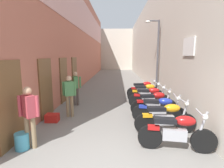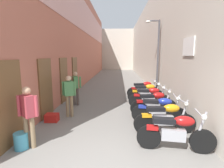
# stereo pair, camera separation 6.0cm
# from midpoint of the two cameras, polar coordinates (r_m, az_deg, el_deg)

# --- Properties ---
(ground_plane) EXTENTS (41.77, 41.77, 0.00)m
(ground_plane) POSITION_cam_midpoint_polar(r_m,az_deg,el_deg) (14.01, 0.98, -0.16)
(ground_plane) COLOR slate
(building_left) EXTENTS (0.45, 25.77, 7.48)m
(building_left) POSITION_cam_midpoint_polar(r_m,az_deg,el_deg) (16.09, -9.00, 14.43)
(building_left) COLOR #B76651
(building_left) RESTS_ON ground
(building_right) EXTENTS (0.45, 25.77, 6.64)m
(building_right) POSITION_cam_midpoint_polar(r_m,az_deg,el_deg) (16.05, 11.23, 12.76)
(building_right) COLOR beige
(building_right) RESTS_ON ground
(building_far_end) EXTENTS (8.09, 2.00, 6.56)m
(building_far_end) POSITION_cam_midpoint_polar(r_m,az_deg,el_deg) (29.71, 1.44, 11.19)
(building_far_end) COLOR beige
(building_far_end) RESTS_ON ground
(motorcycle_nearest) EXTENTS (1.84, 0.58, 1.04)m
(motorcycle_nearest) POSITION_cam_midpoint_polar(r_m,az_deg,el_deg) (4.60, 20.23, -14.41)
(motorcycle_nearest) COLOR black
(motorcycle_nearest) RESTS_ON ground
(motorcycle_second) EXTENTS (1.85, 0.58, 1.04)m
(motorcycle_second) POSITION_cam_midpoint_polar(r_m,az_deg,el_deg) (5.47, 16.97, -10.38)
(motorcycle_second) COLOR black
(motorcycle_second) RESTS_ON ground
(motorcycle_third) EXTENTS (1.84, 0.58, 1.04)m
(motorcycle_third) POSITION_cam_midpoint_polar(r_m,az_deg,el_deg) (6.19, 15.08, -7.98)
(motorcycle_third) COLOR black
(motorcycle_third) RESTS_ON ground
(motorcycle_fourth) EXTENTS (1.84, 0.58, 1.04)m
(motorcycle_fourth) POSITION_cam_midpoint_polar(r_m,az_deg,el_deg) (7.01, 13.45, -5.88)
(motorcycle_fourth) COLOR black
(motorcycle_fourth) RESTS_ON ground
(motorcycle_fifth) EXTENTS (1.85, 0.58, 1.04)m
(motorcycle_fifth) POSITION_cam_midpoint_polar(r_m,az_deg,el_deg) (7.93, 12.05, -4.05)
(motorcycle_fifth) COLOR black
(motorcycle_fifth) RESTS_ON ground
(motorcycle_sixth) EXTENTS (1.85, 0.58, 1.04)m
(motorcycle_sixth) POSITION_cam_midpoint_polar(r_m,az_deg,el_deg) (8.83, 10.99, -2.66)
(motorcycle_sixth) COLOR black
(motorcycle_sixth) RESTS_ON ground
(motorcycle_seventh) EXTENTS (1.84, 0.58, 1.04)m
(motorcycle_seventh) POSITION_cam_midpoint_polar(r_m,az_deg,el_deg) (9.65, 10.20, -1.62)
(motorcycle_seventh) COLOR black
(motorcycle_seventh) RESTS_ON ground
(pedestrian_by_doorway) EXTENTS (0.52, 0.37, 1.57)m
(pedestrian_by_doorway) POSITION_cam_midpoint_polar(r_m,az_deg,el_deg) (4.78, -25.98, -8.56)
(pedestrian_by_doorway) COLOR #8C7251
(pedestrian_by_doorway) RESTS_ON ground
(pedestrian_mid_alley) EXTENTS (0.52, 0.30, 1.57)m
(pedestrian_mid_alley) POSITION_cam_midpoint_polar(r_m,az_deg,el_deg) (6.71, -14.10, -2.93)
(pedestrian_mid_alley) COLOR #8C7251
(pedestrian_mid_alley) RESTS_ON ground
(pedestrian_further_down) EXTENTS (0.52, 0.39, 1.57)m
(pedestrian_further_down) POSITION_cam_midpoint_polar(r_m,az_deg,el_deg) (8.21, -12.09, -0.64)
(pedestrian_further_down) COLOR #564C47
(pedestrian_further_down) RESTS_ON ground
(water_jug_near_door) EXTENTS (0.34, 0.34, 0.42)m
(water_jug_near_door) POSITION_cam_midpoint_polar(r_m,az_deg,el_deg) (5.06, -27.77, -16.28)
(water_jug_near_door) COLOR #4299B7
(water_jug_near_door) RESTS_ON ground
(plastic_crate) EXTENTS (0.44, 0.32, 0.28)m
(plastic_crate) POSITION_cam_midpoint_polar(r_m,az_deg,el_deg) (6.58, -19.31, -10.44)
(plastic_crate) COLOR red
(plastic_crate) RESTS_ON ground
(street_lamp) EXTENTS (0.79, 0.18, 4.21)m
(street_lamp) POSITION_cam_midpoint_polar(r_m,az_deg,el_deg) (10.06, 14.11, 10.11)
(street_lamp) COLOR #47474C
(street_lamp) RESTS_ON ground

